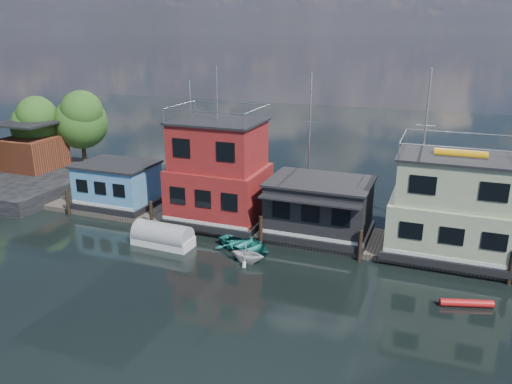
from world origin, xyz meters
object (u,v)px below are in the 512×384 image
at_px(houseboat_blue, 118,185).
at_px(tarp_runabout, 163,237).
at_px(houseboat_red, 219,174).
at_px(dinghy_white, 247,254).
at_px(dinghy_teal, 245,245).
at_px(red_kayak, 466,303).
at_px(houseboat_green, 454,207).
at_px(houseboat_dark, 319,207).

xyz_separation_m(houseboat_blue, tarp_runabout, (7.49, -5.28, -1.54)).
xyz_separation_m(houseboat_red, dinghy_white, (4.64, -5.67, -3.49)).
bearing_deg(tarp_runabout, dinghy_teal, 14.24).
xyz_separation_m(dinghy_white, red_kayak, (13.45, -0.79, -0.41)).
distance_m(houseboat_red, red_kayak, 19.59).
bearing_deg(houseboat_blue, houseboat_red, 0.00).
distance_m(tarp_runabout, dinghy_white, 6.66).
distance_m(houseboat_green, dinghy_teal, 14.11).
bearing_deg(red_kayak, houseboat_red, 143.71).
height_order(houseboat_green, tarp_runabout, houseboat_green).
height_order(houseboat_blue, houseboat_red, houseboat_red).
distance_m(houseboat_blue, houseboat_red, 9.69).
height_order(houseboat_green, dinghy_white, houseboat_green).
bearing_deg(houseboat_red, tarp_runabout, -110.87).
xyz_separation_m(houseboat_blue, dinghy_white, (14.14, -5.67, -1.59)).
xyz_separation_m(houseboat_green, dinghy_teal, (-13.17, -4.03, -3.10)).
bearing_deg(red_kayak, dinghy_white, 160.02).
height_order(houseboat_red, tarp_runabout, houseboat_red).
height_order(red_kayak, dinghy_teal, dinghy_teal).
bearing_deg(houseboat_green, red_kayak, -80.49).
xyz_separation_m(houseboat_dark, dinghy_teal, (-4.17, -4.01, -1.96)).
relative_size(houseboat_blue, dinghy_white, 2.73).
relative_size(houseboat_green, red_kayak, 2.91).
xyz_separation_m(houseboat_blue, houseboat_dark, (17.50, -0.02, 0.21)).
height_order(houseboat_blue, dinghy_white, houseboat_blue).
height_order(houseboat_green, red_kayak, houseboat_green).
relative_size(houseboat_dark, houseboat_green, 0.88).
xyz_separation_m(red_kayak, dinghy_teal, (-14.25, 2.43, 0.24)).
bearing_deg(dinghy_white, tarp_runabout, 87.47).
distance_m(houseboat_red, houseboat_dark, 8.18).
height_order(houseboat_green, dinghy_teal, houseboat_green).
bearing_deg(houseboat_blue, tarp_runabout, -35.19).
xyz_separation_m(houseboat_blue, red_kayak, (27.58, -6.46, -1.99)).
bearing_deg(houseboat_dark, dinghy_white, -120.76).
height_order(houseboat_red, red_kayak, houseboat_red).
bearing_deg(houseboat_dark, tarp_runabout, -152.29).
relative_size(houseboat_dark, red_kayak, 2.56).
bearing_deg(dinghy_teal, tarp_runabout, 126.05).
distance_m(houseboat_red, tarp_runabout, 6.61).
xyz_separation_m(houseboat_green, red_kayak, (1.08, -6.46, -3.34)).
distance_m(houseboat_green, red_kayak, 7.35).
height_order(houseboat_blue, dinghy_teal, houseboat_blue).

